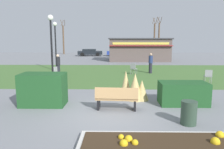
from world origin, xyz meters
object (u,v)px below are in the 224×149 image
at_px(cafe_chair_east, 133,68).
at_px(parked_car_center_slot, 119,52).
at_px(food_kiosk, 139,49).
at_px(parked_car_west_slot, 90,52).
at_px(park_bench, 117,98).
at_px(parked_car_east_slot, 146,52).
at_px(cafe_chair_center, 208,75).
at_px(tree_left_bg, 154,38).
at_px(person_strolling, 58,65).
at_px(person_standing, 151,63).
at_px(tree_right_bg, 159,38).
at_px(trash_bin, 189,113).
at_px(lamppost_far, 55,41).
at_px(tree_center_bg, 63,39).
at_px(cafe_chair_west, 54,72).
at_px(lamppost_mid, 51,41).

xyz_separation_m(cafe_chair_east, parked_car_center_slot, (-0.92, 20.32, 0.12)).
distance_m(food_kiosk, parked_car_west_slot, 11.54).
height_order(park_bench, parked_car_west_slot, parked_car_west_slot).
distance_m(parked_car_west_slot, parked_car_east_slot, 9.76).
distance_m(cafe_chair_center, tree_left_bg, 27.27).
bearing_deg(person_strolling, person_standing, -90.70).
bearing_deg(parked_car_west_slot, tree_right_bg, 17.73).
bearing_deg(trash_bin, lamppost_far, 122.15).
xyz_separation_m(cafe_chair_center, person_strolling, (-10.41, 2.67, 0.33)).
relative_size(park_bench, food_kiosk, 0.21).
relative_size(lamppost_far, tree_left_bg, 0.63).
bearing_deg(cafe_chair_center, tree_left_bg, 87.41).
relative_size(food_kiosk, tree_right_bg, 1.15).
distance_m(parked_car_west_slot, tree_center_bg, 7.57).
distance_m(lamppost_far, cafe_chair_east, 7.31).
xyz_separation_m(person_standing, parked_car_west_slot, (-7.40, 19.65, -0.22)).
bearing_deg(person_standing, trash_bin, 41.33).
bearing_deg(lamppost_far, tree_center_bg, 101.74).
height_order(lamppost_far, parked_car_east_slot, lamppost_far).
bearing_deg(parked_car_east_slot, cafe_chair_center, -88.40).
relative_size(cafe_chair_center, person_standing, 0.53).
height_order(trash_bin, person_standing, person_standing).
xyz_separation_m(person_strolling, parked_car_east_slot, (9.75, 21.24, -0.22)).
xyz_separation_m(person_strolling, tree_right_bg, (12.64, 25.29, 2.28)).
height_order(cafe_chair_west, cafe_chair_east, same).
bearing_deg(lamppost_far, cafe_chair_east, -14.64).
height_order(person_standing, tree_right_bg, tree_right_bg).
xyz_separation_m(lamppost_far, person_standing, (8.24, -1.09, -1.85)).
height_order(tree_left_bg, tree_right_bg, tree_right_bg).
xyz_separation_m(trash_bin, cafe_chair_center, (3.54, 6.96, 0.13)).
xyz_separation_m(parked_car_west_slot, parked_car_east_slot, (9.76, -0.00, 0.00)).
height_order(park_bench, person_standing, person_standing).
bearing_deg(parked_car_east_slot, food_kiosk, -104.18).
distance_m(lamppost_far, trash_bin, 14.72).
height_order(park_bench, cafe_chair_east, park_bench).
relative_size(trash_bin, person_standing, 0.47).
xyz_separation_m(person_strolling, parked_car_center_slot, (4.97, 21.24, -0.22)).
bearing_deg(food_kiosk, lamppost_mid, -115.05).
xyz_separation_m(lamppost_far, cafe_chair_east, (6.75, -1.76, -2.19)).
xyz_separation_m(trash_bin, cafe_chair_east, (-0.99, 10.55, 0.13)).
distance_m(person_standing, parked_car_east_slot, 19.79).
distance_m(cafe_chair_west, cafe_chair_center, 10.49).
xyz_separation_m(parked_car_west_slot, tree_left_bg, (11.66, 3.22, 2.40)).
bearing_deg(park_bench, tree_center_bg, 106.64).
bearing_deg(tree_center_bg, parked_car_center_slot, -23.00).
relative_size(cafe_chair_east, parked_car_center_slot, 0.21).
distance_m(person_standing, tree_center_bg, 27.53).
distance_m(food_kiosk, person_standing, 11.01).
distance_m(trash_bin, parked_car_center_slot, 30.93).
relative_size(food_kiosk, cafe_chair_west, 9.08).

